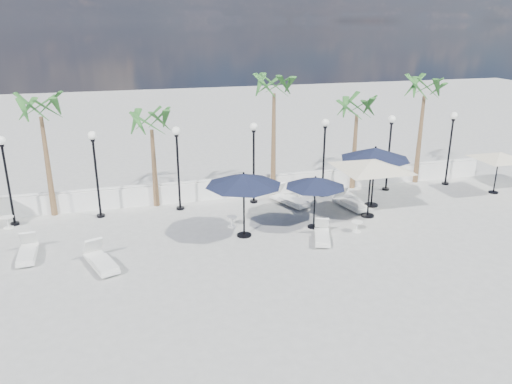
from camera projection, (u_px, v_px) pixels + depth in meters
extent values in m
plane|color=gray|center=(301.00, 262.00, 17.85)|extent=(100.00, 100.00, 0.00)
cube|color=white|center=(248.00, 187.00, 24.54)|extent=(26.00, 0.30, 0.90)
cube|color=white|center=(248.00, 177.00, 24.37)|extent=(26.00, 0.12, 0.08)
cylinder|color=black|center=(15.00, 224.00, 21.14)|extent=(0.36, 0.36, 0.10)
cylinder|color=black|center=(9.00, 186.00, 20.58)|extent=(0.10, 0.10, 3.50)
cylinder|color=black|center=(2.00, 145.00, 20.03)|extent=(0.18, 0.18, 0.10)
sphere|color=white|center=(1.00, 140.00, 19.96)|extent=(0.36, 0.36, 0.36)
cylinder|color=black|center=(101.00, 216.00, 22.01)|extent=(0.36, 0.36, 0.10)
cylinder|color=black|center=(97.00, 179.00, 21.46)|extent=(0.10, 0.10, 3.50)
cylinder|color=black|center=(93.00, 140.00, 20.91)|extent=(0.18, 0.18, 0.10)
sphere|color=white|center=(92.00, 135.00, 20.84)|extent=(0.36, 0.36, 0.36)
cylinder|color=black|center=(180.00, 208.00, 22.88)|extent=(0.36, 0.36, 0.10)
cylinder|color=black|center=(178.00, 173.00, 22.33)|extent=(0.10, 0.10, 3.50)
cylinder|color=black|center=(176.00, 136.00, 21.78)|extent=(0.18, 0.18, 0.10)
sphere|color=white|center=(176.00, 131.00, 21.71)|extent=(0.36, 0.36, 0.36)
cylinder|color=black|center=(254.00, 201.00, 23.76)|extent=(0.36, 0.36, 0.10)
cylinder|color=black|center=(254.00, 167.00, 23.21)|extent=(0.10, 0.10, 3.50)
cylinder|color=black|center=(254.00, 131.00, 22.65)|extent=(0.18, 0.18, 0.10)
sphere|color=white|center=(254.00, 127.00, 22.59)|extent=(0.36, 0.36, 0.36)
cylinder|color=black|center=(322.00, 195.00, 24.63)|extent=(0.36, 0.36, 0.10)
cylinder|color=black|center=(324.00, 162.00, 24.08)|extent=(0.10, 0.10, 3.50)
cylinder|color=black|center=(325.00, 127.00, 23.53)|extent=(0.18, 0.18, 0.10)
sphere|color=white|center=(325.00, 123.00, 23.46)|extent=(0.36, 0.36, 0.36)
cylinder|color=black|center=(386.00, 189.00, 25.51)|extent=(0.36, 0.36, 0.10)
cylinder|color=black|center=(389.00, 157.00, 24.96)|extent=(0.10, 0.10, 3.50)
cylinder|color=black|center=(392.00, 123.00, 24.40)|extent=(0.18, 0.18, 0.10)
sphere|color=white|center=(392.00, 119.00, 24.33)|extent=(0.36, 0.36, 0.36)
cylinder|color=black|center=(445.00, 183.00, 26.38)|extent=(0.36, 0.36, 0.10)
cylinder|color=black|center=(449.00, 152.00, 25.83)|extent=(0.10, 0.10, 3.50)
cylinder|color=black|center=(453.00, 120.00, 25.28)|extent=(0.18, 0.18, 0.10)
sphere|color=white|center=(454.00, 116.00, 25.21)|extent=(0.36, 0.36, 0.36)
cone|color=brown|center=(48.00, 167.00, 21.54)|extent=(0.28, 0.28, 4.40)
cone|color=brown|center=(154.00, 169.00, 22.80)|extent=(0.28, 0.28, 3.60)
cone|color=brown|center=(273.00, 146.00, 23.99)|extent=(0.28, 0.28, 5.00)
cone|color=brown|center=(354.00, 152.00, 25.26)|extent=(0.28, 0.28, 3.80)
cone|color=brown|center=(419.00, 140.00, 26.06)|extent=(0.28, 0.28, 4.60)
cube|color=silver|center=(28.00, 255.00, 18.11)|extent=(0.69, 1.86, 0.10)
cube|color=silver|center=(26.00, 255.00, 17.85)|extent=(0.62, 1.26, 0.10)
cube|color=silver|center=(28.00, 237.00, 18.66)|extent=(0.59, 0.46, 0.57)
cube|color=silver|center=(101.00, 263.00, 17.43)|extent=(1.30, 2.10, 0.11)
cube|color=silver|center=(104.00, 263.00, 17.19)|extent=(1.05, 1.48, 0.11)
cube|color=silver|center=(93.00, 245.00, 17.93)|extent=(0.75, 0.66, 0.62)
cube|color=silver|center=(289.00, 201.00, 23.44)|extent=(1.47, 2.20, 0.11)
cube|color=silver|center=(294.00, 200.00, 23.19)|extent=(1.16, 1.56, 0.11)
cube|color=silver|center=(278.00, 188.00, 23.93)|extent=(0.80, 0.71, 0.66)
cube|color=silver|center=(322.00, 237.00, 19.57)|extent=(1.14, 1.81, 0.09)
cube|color=silver|center=(322.00, 237.00, 19.32)|extent=(0.91, 1.27, 0.09)
cube|color=silver|center=(322.00, 223.00, 20.11)|extent=(0.65, 0.57, 0.54)
cube|color=silver|center=(305.00, 197.00, 24.08)|extent=(1.02, 1.94, 0.10)
cube|color=silver|center=(306.00, 196.00, 23.80)|extent=(0.84, 1.35, 0.10)
cube|color=silver|center=(303.00, 185.00, 24.67)|extent=(0.66, 0.56, 0.58)
cube|color=silver|center=(350.00, 205.00, 23.00)|extent=(1.05, 2.01, 0.10)
cube|color=silver|center=(354.00, 204.00, 22.74)|extent=(0.87, 1.39, 0.10)
cube|color=silver|center=(340.00, 192.00, 23.52)|extent=(0.69, 0.58, 0.60)
cylinder|color=silver|center=(9.00, 228.00, 20.82)|extent=(0.40, 0.40, 0.03)
cylinder|color=silver|center=(8.00, 223.00, 20.75)|extent=(0.06, 0.06, 0.48)
cylinder|color=silver|center=(7.00, 217.00, 20.67)|extent=(0.52, 0.52, 0.03)
cylinder|color=silver|center=(232.00, 226.00, 20.97)|extent=(0.36, 0.36, 0.03)
cylinder|color=silver|center=(232.00, 222.00, 20.90)|extent=(0.05, 0.05, 0.43)
cylinder|color=silver|center=(232.00, 217.00, 20.83)|extent=(0.46, 0.46, 0.03)
cylinder|color=silver|center=(356.00, 231.00, 20.46)|extent=(0.35, 0.35, 0.03)
cylinder|color=silver|center=(357.00, 227.00, 20.39)|extent=(0.05, 0.05, 0.42)
cylinder|color=silver|center=(357.00, 222.00, 20.32)|extent=(0.46, 0.46, 0.03)
cylinder|color=black|center=(244.00, 235.00, 20.06)|extent=(0.59, 0.59, 0.06)
cylinder|color=black|center=(244.00, 206.00, 19.66)|extent=(0.07, 0.07, 2.56)
cone|color=black|center=(244.00, 180.00, 19.30)|extent=(3.03, 3.03, 0.47)
sphere|color=black|center=(244.00, 173.00, 19.22)|extent=(0.08, 0.08, 0.08)
cylinder|color=black|center=(314.00, 227.00, 20.89)|extent=(0.50, 0.50, 0.05)
cylinder|color=black|center=(315.00, 203.00, 20.55)|extent=(0.06, 0.06, 2.15)
cone|color=black|center=(315.00, 182.00, 20.25)|extent=(2.51, 2.51, 0.40)
sphere|color=black|center=(316.00, 177.00, 20.18)|extent=(0.07, 0.07, 0.07)
cylinder|color=black|center=(371.00, 205.00, 23.33)|extent=(0.64, 0.64, 0.07)
cylinder|color=black|center=(373.00, 178.00, 22.90)|extent=(0.08, 0.08, 2.74)
cone|color=black|center=(375.00, 153.00, 22.52)|extent=(3.19, 3.19, 0.51)
sphere|color=black|center=(376.00, 147.00, 22.43)|extent=(0.09, 0.09, 0.09)
cylinder|color=black|center=(367.00, 216.00, 22.06)|extent=(0.58, 0.58, 0.07)
cylinder|color=black|center=(370.00, 189.00, 21.66)|extent=(0.08, 0.08, 2.57)
pyramid|color=#BEB597|center=(372.00, 160.00, 21.23)|extent=(5.69, 5.69, 0.39)
cylinder|color=black|center=(493.00, 192.00, 25.08)|extent=(0.48, 0.48, 0.05)
cylinder|color=black|center=(496.00, 173.00, 24.76)|extent=(0.06, 0.06, 2.06)
pyramid|color=#BEB597|center=(500.00, 153.00, 24.42)|extent=(4.47, 4.47, 0.32)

